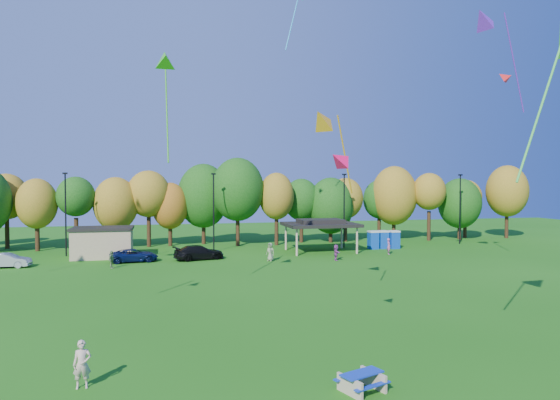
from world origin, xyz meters
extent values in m
plane|color=#19600F|center=(0.00, 0.00, 0.00)|extent=(160.00, 160.00, 0.00)
cylinder|color=black|center=(-22.13, 48.25, 1.90)|extent=(0.50, 0.50, 3.79)
ellipsoid|color=olive|center=(-22.13, 48.25, 6.32)|extent=(4.94, 4.94, 5.58)
cylinder|color=black|center=(-18.02, 45.01, 1.67)|extent=(0.50, 0.50, 3.34)
ellipsoid|color=olive|center=(-18.02, 45.01, 5.56)|extent=(4.61, 4.61, 5.88)
cylinder|color=black|center=(-13.72, 44.85, 1.91)|extent=(0.50, 0.50, 3.82)
ellipsoid|color=#144C0F|center=(-13.72, 44.85, 6.36)|extent=(4.43, 4.43, 4.73)
cylinder|color=black|center=(-9.30, 45.50, 1.63)|extent=(0.50, 0.50, 3.25)
ellipsoid|color=olive|center=(-9.30, 45.50, 5.42)|extent=(5.33, 5.33, 6.53)
cylinder|color=black|center=(-5.45, 46.07, 1.98)|extent=(0.50, 0.50, 3.96)
ellipsoid|color=olive|center=(-5.45, 46.07, 6.61)|extent=(5.31, 5.31, 5.82)
cylinder|color=black|center=(-2.85, 46.34, 1.52)|extent=(0.50, 0.50, 3.05)
ellipsoid|color=#995914|center=(-2.85, 46.34, 5.08)|extent=(4.54, 4.54, 5.87)
cylinder|color=black|center=(1.42, 47.53, 1.89)|extent=(0.50, 0.50, 3.77)
ellipsoid|color=#144C0F|center=(1.42, 47.53, 6.29)|extent=(6.69, 6.69, 8.35)
cylinder|color=black|center=(5.46, 44.54, 2.14)|extent=(0.50, 0.50, 4.28)
ellipsoid|color=#144C0F|center=(5.46, 44.54, 7.14)|extent=(6.64, 6.64, 8.01)
cylinder|color=black|center=(10.41, 44.21, 1.88)|extent=(0.50, 0.50, 3.76)
ellipsoid|color=olive|center=(10.41, 44.21, 6.27)|extent=(4.49, 4.49, 6.02)
cylinder|color=black|center=(14.29, 46.25, 1.72)|extent=(0.50, 0.50, 3.43)
ellipsoid|color=#144C0F|center=(14.29, 46.25, 5.72)|extent=(4.77, 4.77, 5.63)
cylinder|color=black|center=(18.11, 45.40, 1.48)|extent=(0.50, 0.50, 2.95)
ellipsoid|color=#144C0F|center=(18.11, 45.40, 4.92)|extent=(6.14, 6.14, 7.54)
cylinder|color=black|center=(20.39, 45.86, 1.76)|extent=(0.50, 0.50, 3.52)
ellipsoid|color=olive|center=(20.39, 45.86, 5.87)|extent=(4.78, 4.78, 5.53)
cylinder|color=black|center=(26.06, 47.51, 1.69)|extent=(0.50, 0.50, 3.39)
ellipsoid|color=#144C0F|center=(26.06, 47.51, 5.64)|extent=(4.54, 4.54, 5.46)
cylinder|color=black|center=(27.70, 46.23, 1.86)|extent=(0.50, 0.50, 3.72)
ellipsoid|color=olive|center=(27.70, 46.23, 6.20)|extent=(6.32, 6.32, 8.24)
cylinder|color=black|center=(31.99, 44.27, 2.03)|extent=(0.50, 0.50, 4.06)
ellipsoid|color=olive|center=(31.99, 44.27, 6.77)|extent=(4.50, 4.50, 5.13)
cylinder|color=black|center=(37.07, 44.81, 1.53)|extent=(0.50, 0.50, 3.05)
ellipsoid|color=#144C0F|center=(37.07, 44.81, 5.09)|extent=(5.97, 5.97, 7.05)
cylinder|color=black|center=(38.98, 46.35, 1.78)|extent=(0.50, 0.50, 3.55)
ellipsoid|color=olive|center=(38.98, 46.35, 5.92)|extent=(4.60, 4.60, 4.99)
cylinder|color=black|center=(44.51, 44.51, 2.03)|extent=(0.50, 0.50, 4.07)
ellipsoid|color=olive|center=(44.51, 44.51, 6.78)|extent=(5.83, 5.83, 7.42)
cylinder|color=black|center=(-14.00, 40.00, 4.50)|extent=(0.16, 0.16, 9.00)
cube|color=black|center=(-14.00, 40.00, 9.00)|extent=(0.50, 0.25, 0.18)
cylinder|color=black|center=(2.00, 40.00, 4.50)|extent=(0.16, 0.16, 9.00)
cube|color=black|center=(2.00, 40.00, 9.00)|extent=(0.50, 0.25, 0.18)
cylinder|color=black|center=(18.00, 40.00, 4.50)|extent=(0.16, 0.16, 9.00)
cube|color=black|center=(18.00, 40.00, 9.00)|extent=(0.50, 0.25, 0.18)
cylinder|color=black|center=(34.00, 40.00, 4.50)|extent=(0.16, 0.16, 9.00)
cube|color=black|center=(34.00, 40.00, 9.00)|extent=(0.50, 0.25, 0.18)
cube|color=tan|center=(-10.00, 38.00, 1.50)|extent=(6.00, 4.00, 3.00)
cube|color=black|center=(-10.00, 38.00, 3.12)|extent=(6.30, 4.30, 0.25)
cylinder|color=tan|center=(10.50, 34.50, 1.50)|extent=(0.24, 0.24, 3.00)
cylinder|color=tan|center=(17.50, 34.50, 1.50)|extent=(0.24, 0.24, 3.00)
cylinder|color=tan|center=(10.50, 39.50, 1.50)|extent=(0.24, 0.24, 3.00)
cylinder|color=tan|center=(17.50, 39.50, 1.50)|extent=(0.24, 0.24, 3.00)
cube|color=black|center=(14.00, 37.00, 3.15)|extent=(8.20, 6.20, 0.35)
cube|color=black|center=(14.00, 37.00, 3.55)|extent=(5.00, 3.50, 0.45)
cube|color=#0D43AF|center=(20.96, 37.93, 1.00)|extent=(1.10, 1.10, 2.00)
cube|color=silver|center=(20.96, 37.93, 2.09)|extent=(1.15, 1.15, 0.18)
cube|color=#0D43AF|center=(22.26, 37.97, 1.00)|extent=(1.10, 1.10, 2.00)
cube|color=silver|center=(22.26, 37.97, 2.09)|extent=(1.15, 1.15, 0.18)
cube|color=#0D43AF|center=(23.56, 37.67, 1.00)|extent=(1.10, 1.10, 2.00)
cube|color=silver|center=(23.56, 37.67, 2.09)|extent=(1.15, 1.15, 0.18)
cube|color=tan|center=(3.15, -0.45, 0.34)|extent=(0.59, 1.32, 0.68)
cube|color=tan|center=(4.30, -0.02, 0.34)|extent=(0.59, 1.32, 0.68)
cube|color=#1436B5|center=(3.72, -0.23, 0.71)|extent=(1.83, 1.26, 0.06)
cube|color=#1436B5|center=(3.93, -0.78, 0.41)|extent=(1.67, 0.82, 0.05)
cube|color=#1436B5|center=(3.52, 0.31, 0.41)|extent=(1.67, 0.82, 0.05)
imported|color=beige|center=(-6.74, 2.54, 0.94)|extent=(0.71, 0.49, 1.87)
imported|color=#BCBCBC|center=(-18.56, 33.54, 0.72)|extent=(4.40, 2.26, 1.43)
imported|color=#A8A9AD|center=(-17.99, 33.39, 0.67)|extent=(4.18, 1.73, 1.35)
imported|color=#0C1848|center=(-6.59, 34.19, 0.66)|extent=(4.96, 2.73, 1.31)
imported|color=black|center=(-0.09, 34.19, 0.75)|extent=(5.53, 3.30, 1.50)
imported|color=#C15B97|center=(20.80, 33.31, 0.89)|extent=(0.55, 0.72, 1.79)
imported|color=gray|center=(6.93, 31.65, 0.93)|extent=(1.06, 1.06, 1.86)
imported|color=#A34498|center=(13.60, 30.51, 0.81)|extent=(0.64, 1.55, 1.63)
imported|color=#678853|center=(-8.40, 30.67, 0.83)|extent=(0.71, 1.05, 1.65)
cone|color=green|center=(-3.47, 14.15, 15.71)|extent=(1.49, 1.95, 1.86)
cylinder|color=green|center=(-3.36, 16.24, 12.56)|extent=(0.22, 2.49, 6.61)
cone|color=orange|center=(6.07, 12.04, 11.94)|extent=(2.55, 2.46, 2.05)
cylinder|color=orange|center=(7.24, 11.11, 9.69)|extent=(1.48, 1.20, 4.73)
cone|color=purple|center=(21.37, 17.64, 21.07)|extent=(2.93, 2.53, 2.46)
cylinder|color=purple|center=(23.65, 16.88, 17.47)|extent=(2.72, 0.99, 7.55)
cone|color=#FF0E53|center=(4.02, 3.29, 9.03)|extent=(1.41, 1.26, 1.20)
cone|color=red|center=(26.08, 21.40, 17.45)|extent=(1.65, 1.67, 1.35)
cylinder|color=#28B9FF|center=(8.62, 29.37, 23.46)|extent=(1.75, 1.40, 5.67)
cylinder|color=#4AD24C|center=(12.14, 0.46, 11.29)|extent=(2.49, 0.17, 6.61)
camera|label=1|loc=(-3.60, -17.83, 8.00)|focal=32.00mm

